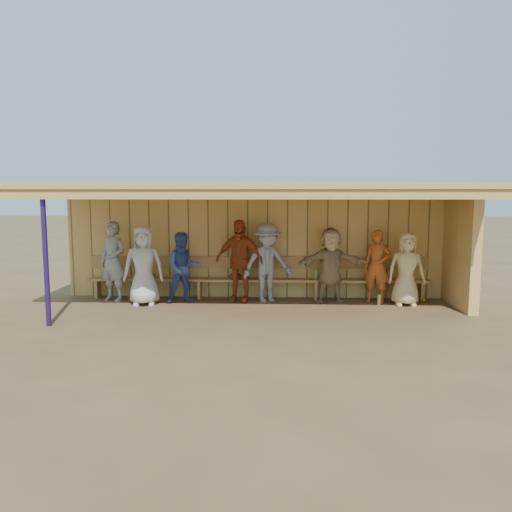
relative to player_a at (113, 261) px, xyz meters
The scene contains 12 objects.
ground 3.33m from the player_a, 13.38° to the right, with size 90.00×90.00×0.00m, color brown.
player_a is the anchor object (origin of this frame).
player_b 0.87m from the player_a, 27.54° to the right, with size 0.82×0.53×1.67m, color silver.
player_c 1.57m from the player_a, ahead, with size 0.74×0.57×1.51m, color #38529C.
player_d 2.74m from the player_a, ahead, with size 1.05×0.44×1.78m, color #AA421B.
player_e 3.35m from the player_a, ahead, with size 1.10×0.63×1.70m, color gray.
player_f 4.72m from the player_a, ahead, with size 1.50×0.48×1.62m, color tan.
player_g 5.71m from the player_a, ahead, with size 0.57×0.38×1.57m, color #BB531D.
player_h 6.26m from the player_a, ahead, with size 0.75×0.49×1.54m, color #DEBE7D.
dugout_structure 3.61m from the player_a, ahead, with size 8.80×3.20×2.50m.
bench 3.17m from the player_a, ahead, with size 7.60×0.34×0.93m.
dugout_equipment 2.46m from the player_a, ahead, with size 6.24×0.62×0.80m.
Camera 1 is at (0.41, -9.85, 2.30)m, focal length 35.00 mm.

